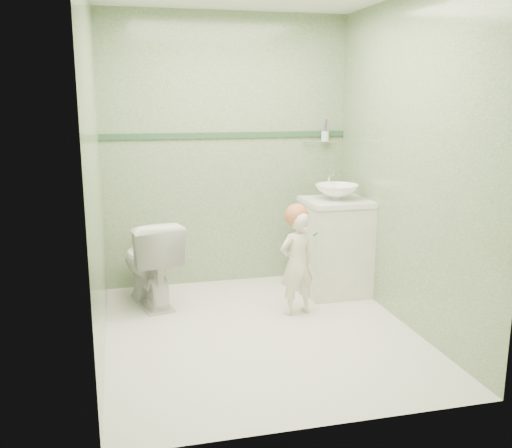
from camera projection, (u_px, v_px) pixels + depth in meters
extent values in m
plane|color=silver|center=(261.00, 332.00, 4.14)|extent=(2.50, 2.50, 0.00)
cube|color=gray|center=(227.00, 152.00, 5.06)|extent=(2.20, 0.04, 2.40)
cube|color=gray|center=(326.00, 200.00, 2.69)|extent=(2.20, 0.04, 2.40)
cube|color=gray|center=(95.00, 174.00, 3.62)|extent=(0.04, 2.50, 2.40)
cube|color=gray|center=(407.00, 164.00, 4.13)|extent=(0.04, 2.50, 2.40)
cube|color=#2C4F34|center=(227.00, 135.00, 5.02)|extent=(2.20, 0.02, 0.05)
cube|color=white|center=(335.00, 248.00, 4.91)|extent=(0.52, 0.50, 0.80)
cube|color=white|center=(337.00, 202.00, 4.82)|extent=(0.54, 0.52, 0.04)
imported|color=white|center=(337.00, 192.00, 4.80)|extent=(0.37, 0.37, 0.13)
cylinder|color=silver|center=(329.00, 182.00, 4.98)|extent=(0.03, 0.03, 0.18)
cylinder|color=silver|center=(331.00, 174.00, 4.92)|extent=(0.02, 0.12, 0.02)
cylinder|color=silver|center=(318.00, 142.00, 5.19)|extent=(0.26, 0.02, 0.02)
cylinder|color=silver|center=(325.00, 136.00, 5.18)|extent=(0.07, 0.07, 0.09)
cylinder|color=purple|center=(325.00, 128.00, 5.17)|extent=(0.01, 0.01, 0.17)
cylinder|color=purple|center=(325.00, 129.00, 5.15)|extent=(0.01, 0.01, 0.17)
cylinder|color=#BB443B|center=(326.00, 128.00, 5.17)|extent=(0.01, 0.01, 0.17)
cylinder|color=#2F51B6|center=(325.00, 129.00, 5.15)|extent=(0.01, 0.01, 0.17)
imported|color=white|center=(150.00, 262.00, 4.65)|extent=(0.55, 0.78, 0.72)
imported|color=beige|center=(297.00, 263.00, 4.42)|extent=(0.34, 0.27, 0.83)
sphere|color=#B96840|center=(297.00, 215.00, 4.36)|extent=(0.18, 0.18, 0.18)
cylinder|color=#068E63|center=(315.00, 234.00, 4.29)|extent=(0.04, 0.14, 0.06)
cube|color=white|center=(305.00, 229.00, 4.30)|extent=(0.03, 0.03, 0.02)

